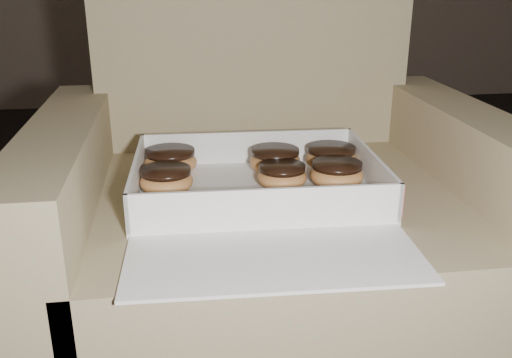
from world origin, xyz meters
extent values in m
plane|color=black|center=(0.00, 0.00, 0.00)|extent=(4.50, 4.50, 0.00)
cube|color=#867255|center=(-0.10, -0.09, 0.19)|extent=(0.66, 0.66, 0.38)
cube|color=#867255|center=(-0.10, 0.21, 0.62)|extent=(0.66, 0.13, 0.48)
cube|color=#867255|center=(-0.45, -0.09, 0.26)|extent=(0.11, 0.66, 0.51)
cube|color=#867255|center=(0.26, -0.09, 0.26)|extent=(0.11, 0.66, 0.51)
cube|color=white|center=(-0.13, -0.12, 0.39)|extent=(0.42, 0.32, 0.01)
cube|color=white|center=(-0.13, 0.03, 0.42)|extent=(0.41, 0.02, 0.06)
cube|color=white|center=(-0.14, -0.27, 0.42)|extent=(0.41, 0.02, 0.06)
cube|color=white|center=(-0.33, -0.11, 0.42)|extent=(0.02, 0.31, 0.06)
cube|color=white|center=(0.07, -0.13, 0.42)|extent=(0.02, 0.31, 0.06)
cube|color=#C8505D|center=(0.07, -0.13, 0.42)|extent=(0.01, 0.30, 0.05)
cube|color=white|center=(-0.14, -0.36, 0.39)|extent=(0.41, 0.19, 0.01)
ellipsoid|color=#E99951|center=(-0.09, -0.12, 0.41)|extent=(0.09, 0.09, 0.04)
cylinder|color=black|center=(-0.09, -0.12, 0.43)|extent=(0.08, 0.08, 0.01)
ellipsoid|color=#E99951|center=(-0.08, -0.04, 0.41)|extent=(0.09, 0.09, 0.05)
cylinder|color=black|center=(-0.08, -0.04, 0.43)|extent=(0.09, 0.09, 0.01)
ellipsoid|color=#E99951|center=(0.02, -0.04, 0.41)|extent=(0.10, 0.10, 0.05)
cylinder|color=black|center=(0.02, -0.04, 0.44)|extent=(0.09, 0.09, 0.01)
ellipsoid|color=#E99951|center=(-0.28, -0.11, 0.41)|extent=(0.09, 0.09, 0.04)
cylinder|color=black|center=(-0.28, -0.11, 0.43)|extent=(0.08, 0.08, 0.01)
ellipsoid|color=#E99951|center=(0.01, -0.13, 0.41)|extent=(0.09, 0.09, 0.04)
cylinder|color=black|center=(0.01, -0.13, 0.43)|extent=(0.09, 0.09, 0.01)
ellipsoid|color=#E99951|center=(-0.28, -0.02, 0.42)|extent=(0.10, 0.10, 0.05)
cylinder|color=black|center=(-0.28, -0.02, 0.44)|extent=(0.09, 0.09, 0.01)
ellipsoid|color=black|center=(0.05, -0.25, 0.39)|extent=(0.01, 0.01, 0.00)
ellipsoid|color=black|center=(-0.13, -0.19, 0.39)|extent=(0.01, 0.01, 0.00)
ellipsoid|color=black|center=(-0.07, -0.16, 0.39)|extent=(0.01, 0.01, 0.00)
camera|label=1|loc=(-0.26, -1.02, 0.76)|focal=40.00mm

